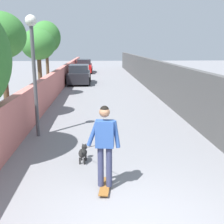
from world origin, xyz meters
The scene contains 12 objects.
ground_plane centered at (14.00, 0.00, 0.00)m, with size 80.00×80.00×0.00m, color gray.
wall_left centered at (12.00, 3.20, 0.75)m, with size 48.00×0.30×1.50m, color #CC726B.
fence_right centered at (12.00, -3.20, 1.07)m, with size 48.00×0.30×2.14m, color #4C4C4C.
tree_left_near centered at (19.00, 4.62, 3.67)m, with size 2.32×2.32×4.96m.
tree_left_mid centered at (13.00, 4.04, 3.08)m, with size 2.00×2.00×4.01m.
tree_left_distant centered at (7.50, 4.33, 3.39)m, with size 1.93×1.93×4.34m.
lamp_post centered at (5.33, 2.65, 2.76)m, with size 0.36×0.36×3.99m.
skateboard centered at (1.56, 0.45, 0.07)m, with size 0.82×0.30×0.08m.
person_skateboarder centered at (1.56, 0.45, 1.13)m, with size 0.27×0.72×1.78m.
dog centered at (3.04, 0.99, 0.27)m, with size 1.78×0.69×1.06m.
car_near centered at (18.84, 2.05, 0.71)m, with size 3.95×1.80×1.54m.
car_far centered at (28.30, 2.05, 0.72)m, with size 4.26×1.80×1.54m.
Camera 1 is at (-3.85, 0.59, 3.03)m, focal length 44.04 mm.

